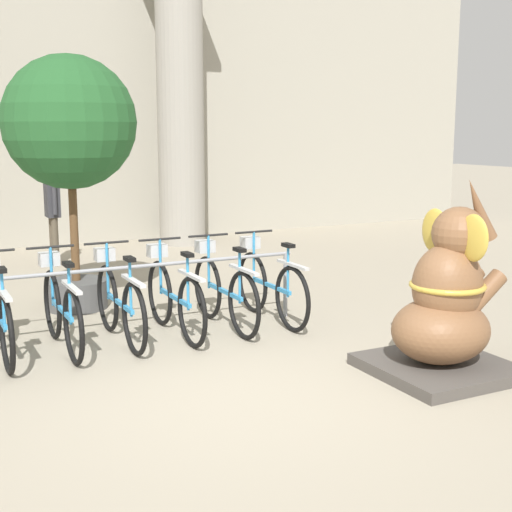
{
  "coord_description": "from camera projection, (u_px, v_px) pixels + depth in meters",
  "views": [
    {
      "loc": [
        -2.42,
        -5.13,
        2.16
      ],
      "look_at": [
        0.54,
        0.7,
        1.0
      ],
      "focal_mm": 50.0,
      "sensor_mm": 36.0,
      "label": 1
    }
  ],
  "objects": [
    {
      "name": "person_pedestrian",
      "position": [
        52.0,
        206.0,
        11.35
      ],
      "size": [
        0.21,
        0.47,
        1.61
      ],
      "color": "brown",
      "rests_on": "ground_plane"
    },
    {
      "name": "bicycle_7",
      "position": [
        270.0,
        285.0,
        8.11
      ],
      "size": [
        0.48,
        1.68,
        0.99
      ],
      "color": "black",
      "rests_on": "ground_plane"
    },
    {
      "name": "ground_plane",
      "position": [
        236.0,
        391.0,
        5.96
      ],
      "size": [
        60.0,
        60.0,
        0.0
      ],
      "primitive_type": "plane",
      "color": "#9E937F"
    },
    {
      "name": "bicycle_4",
      "position": [
        119.0,
        302.0,
        7.31
      ],
      "size": [
        0.48,
        1.68,
        0.99
      ],
      "color": "black",
      "rests_on": "ground_plane"
    },
    {
      "name": "bicycle_3",
      "position": [
        61.0,
        309.0,
        7.03
      ],
      "size": [
        0.48,
        1.68,
        0.99
      ],
      "color": "black",
      "rests_on": "ground_plane"
    },
    {
      "name": "elephant_statue",
      "position": [
        446.0,
        307.0,
        6.34
      ],
      "size": [
        1.18,
        1.18,
        1.77
      ],
      "color": "#4C4742",
      "rests_on": "ground_plane"
    },
    {
      "name": "potted_tree",
      "position": [
        70.0,
        131.0,
        8.38
      ],
      "size": [
        1.58,
        1.58,
        3.04
      ],
      "color": "#4C4C4C",
      "rests_on": "ground_plane"
    },
    {
      "name": "bicycle_6",
      "position": [
        224.0,
        290.0,
        7.83
      ],
      "size": [
        0.48,
        1.68,
        0.99
      ],
      "color": "black",
      "rests_on": "ground_plane"
    },
    {
      "name": "bike_rack",
      "position": [
        87.0,
        283.0,
        7.23
      ],
      "size": [
        4.72,
        0.05,
        0.77
      ],
      "color": "gray",
      "rests_on": "ground_plane"
    },
    {
      "name": "column_right",
      "position": [
        180.0,
        104.0,
        13.27
      ],
      "size": [
        1.09,
        1.09,
        5.16
      ],
      "color": "gray",
      "rests_on": "ground_plane"
    },
    {
      "name": "bicycle_5",
      "position": [
        174.0,
        296.0,
        7.55
      ],
      "size": [
        0.48,
        1.68,
        0.99
      ],
      "color": "black",
      "rests_on": "ground_plane"
    },
    {
      "name": "building_facade",
      "position": [
        33.0,
        83.0,
        12.98
      ],
      "size": [
        20.0,
        0.2,
        6.0
      ],
      "color": "#A39E8E",
      "rests_on": "ground_plane"
    }
  ]
}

